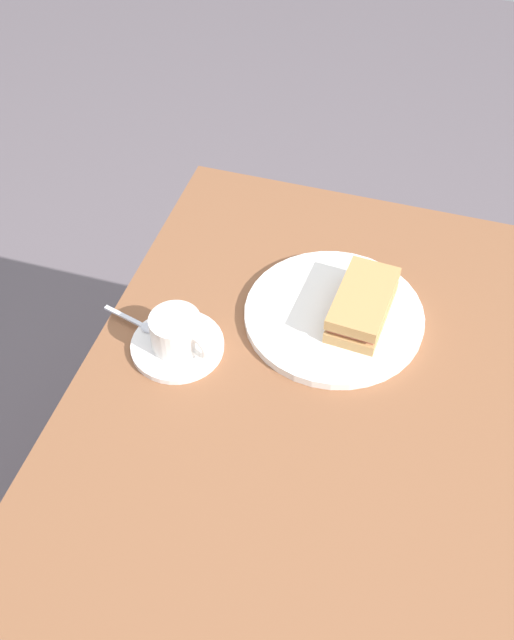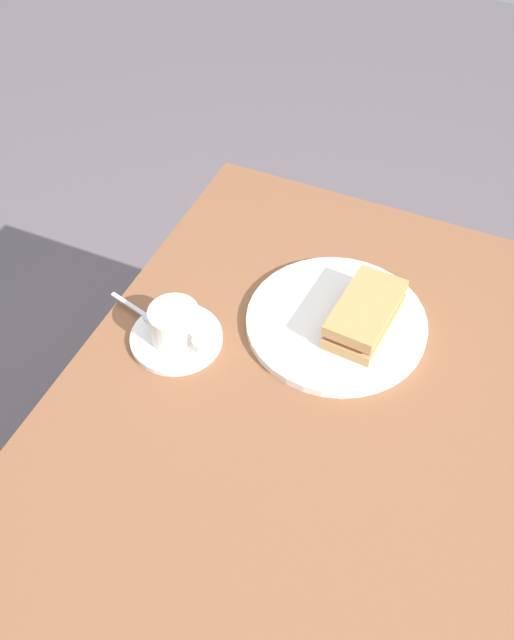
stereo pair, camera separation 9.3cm
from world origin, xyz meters
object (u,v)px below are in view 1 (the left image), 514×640
at_px(coffee_cup, 177,331).
at_px(spoon, 139,323).
at_px(sandwich_plate, 334,316).
at_px(coffee_saucer, 178,346).
at_px(dining_table, 302,479).
at_px(sandwich_front, 363,305).

distance_m(coffee_cup, spoon, 0.08).
bearing_deg(coffee_cup, sandwich_plate, 121.28).
distance_m(sandwich_plate, coffee_saucer, 0.25).
bearing_deg(sandwich_plate, coffee_cup, -58.72).
distance_m(dining_table, sandwich_plate, 0.26).
bearing_deg(spoon, coffee_cup, 74.72).
height_order(sandwich_plate, spoon, spoon).
xyz_separation_m(coffee_saucer, spoon, (-0.02, -0.07, 0.01)).
height_order(coffee_cup, spoon, coffee_cup).
xyz_separation_m(sandwich_plate, sandwich_front, (-0.01, 0.04, 0.03)).
xyz_separation_m(sandwich_plate, coffee_cup, (0.13, -0.21, 0.03)).
height_order(sandwich_front, coffee_cup, coffee_cup).
relative_size(dining_table, sandwich_plate, 3.58).
bearing_deg(spoon, dining_table, 73.74).
bearing_deg(spoon, coffee_saucer, 74.93).
xyz_separation_m(coffee_saucer, coffee_cup, (0.00, 0.00, 0.03)).
bearing_deg(dining_table, coffee_cup, -106.58).
height_order(dining_table, coffee_saucer, coffee_saucer).
height_order(coffee_saucer, coffee_cup, coffee_cup).
xyz_separation_m(dining_table, spoon, (-0.09, -0.29, 0.18)).
bearing_deg(dining_table, spoon, -106.26).
relative_size(sandwich_front, coffee_cup, 1.56).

